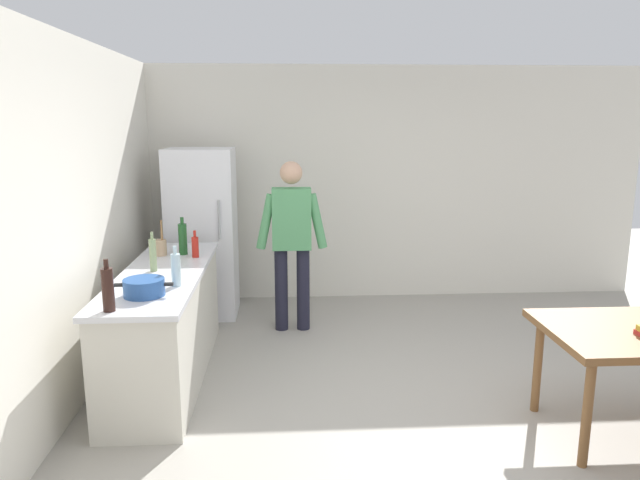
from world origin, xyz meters
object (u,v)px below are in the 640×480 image
at_px(bottle_vinegar_tall, 153,255).
at_px(bottle_water_clear, 176,269).
at_px(bottle_sauce_red, 195,247).
at_px(bottle_wine_dark, 108,289).
at_px(bottle_wine_green, 183,239).
at_px(utensil_jar, 161,247).
at_px(bottle_beer_brown, 184,239).
at_px(refrigerator, 203,233).
at_px(cooking_pot, 144,287).
at_px(person, 292,235).

bearing_deg(bottle_vinegar_tall, bottle_water_clear, -59.59).
bearing_deg(bottle_sauce_red, bottle_wine_dark, -102.61).
xyz_separation_m(bottle_water_clear, bottle_sauce_red, (0.00, 0.91, -0.03)).
bearing_deg(bottle_wine_green, bottle_water_clear, -83.12).
bearing_deg(utensil_jar, bottle_beer_brown, 47.79).
height_order(refrigerator, cooking_pot, refrigerator).
distance_m(bottle_beer_brown, bottle_water_clear, 1.20).
distance_m(bottle_wine_dark, bottle_sauce_red, 1.49).
bearing_deg(bottle_wine_dark, bottle_water_clear, 59.43).
distance_m(refrigerator, bottle_wine_green, 1.01).
distance_m(cooking_pot, bottle_wine_dark, 0.36).
bearing_deg(bottle_wine_dark, refrigerator, 84.86).
relative_size(refrigerator, bottle_sauce_red, 7.50).
xyz_separation_m(bottle_water_clear, bottle_wine_green, (-0.12, 1.03, 0.02)).
distance_m(utensil_jar, bottle_sauce_red, 0.34).
distance_m(person, bottle_wine_green, 1.08).
height_order(bottle_vinegar_tall, bottle_sauce_red, bottle_vinegar_tall).
bearing_deg(bottle_beer_brown, refrigerator, 86.21).
relative_size(bottle_beer_brown, bottle_water_clear, 0.87).
height_order(cooking_pot, bottle_vinegar_tall, bottle_vinegar_tall).
bearing_deg(utensil_jar, refrigerator, 77.50).
xyz_separation_m(cooking_pot, bottle_sauce_red, (0.18, 1.13, 0.04)).
xyz_separation_m(utensil_jar, bottle_beer_brown, (0.17, 0.19, 0.03)).
bearing_deg(cooking_pot, utensil_jar, 96.55).
distance_m(refrigerator, bottle_beer_brown, 0.85).
height_order(utensil_jar, bottle_wine_dark, bottle_wine_dark).
height_order(bottle_wine_green, bottle_sauce_red, bottle_wine_green).
distance_m(utensil_jar, bottle_wine_dark, 1.55).
bearing_deg(bottle_sauce_red, utensil_jar, 163.79).
bearing_deg(refrigerator, bottle_sauce_red, -85.24).
xyz_separation_m(refrigerator, bottle_beer_brown, (-0.06, -0.84, 0.11)).
height_order(refrigerator, person, refrigerator).
xyz_separation_m(bottle_wine_dark, bottle_beer_brown, (0.18, 1.74, -0.04)).
bearing_deg(person, bottle_water_clear, -120.17).
height_order(cooking_pot, utensil_jar, utensil_jar).
relative_size(refrigerator, cooking_pot, 4.50).
distance_m(cooking_pot, utensil_jar, 1.24).
bearing_deg(bottle_wine_green, refrigerator, 88.15).
relative_size(utensil_jar, bottle_sauce_red, 1.33).
relative_size(bottle_water_clear, bottle_sauce_red, 1.25).
relative_size(utensil_jar, bottle_wine_dark, 0.94).
distance_m(person, bottle_beer_brown, 1.05).
bearing_deg(utensil_jar, bottle_wine_dark, -90.14).
relative_size(utensil_jar, bottle_wine_green, 0.94).
bearing_deg(bottle_beer_brown, bottle_vinegar_tall, -98.73).
bearing_deg(cooking_pot, person, 58.68).
bearing_deg(utensil_jar, bottle_sauce_red, -16.21).
distance_m(cooking_pot, bottle_sauce_red, 1.15).
relative_size(refrigerator, utensil_jar, 5.62).
height_order(refrigerator, utensil_jar, refrigerator).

